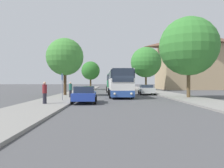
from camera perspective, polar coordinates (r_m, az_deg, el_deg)
name	(u,v)px	position (r m, az deg, el deg)	size (l,w,h in m)	color
ground_plane	(125,99)	(23.94, 3.44, -3.99)	(300.00, 300.00, 0.00)	#4C4C4F
sidewalk_left	(61,99)	(24.38, -13.22, -3.74)	(4.00, 120.00, 0.15)	gray
sidewalk_right	(189,98)	(25.47, 19.37, -3.58)	(4.00, 120.00, 0.15)	gray
building_right_background	(200,61)	(61.13, 22.03, 5.61)	(20.87, 12.31, 14.64)	tan
bus_front	(119,83)	(28.01, 1.94, 0.35)	(2.96, 10.60, 3.36)	#2D519E
bus_middle	(114,83)	(42.43, 0.43, 0.34)	(2.97, 11.36, 3.23)	silver
bus_rear	(112,82)	(55.64, 0.12, 0.47)	(2.97, 11.27, 3.38)	#238942
parked_car_left_curb	(85,94)	(19.81, -7.14, -2.68)	(2.24, 4.47, 1.51)	#233D9E
parked_car_right_near	(146,89)	(32.85, 8.95, -1.40)	(2.29, 4.63, 1.46)	silver
bus_stop_sign	(62,83)	(21.39, -12.88, 0.13)	(0.08, 0.45, 2.57)	gray
pedestrian_waiting_near	(70,90)	(24.94, -10.81, -1.44)	(0.36, 0.36, 1.75)	#23232D
pedestrian_waiting_far	(45,93)	(18.33, -17.18, -2.14)	(0.36, 0.36, 1.77)	#23232D
tree_left_near	(65,57)	(30.08, -12.19, 6.93)	(4.97, 4.97, 7.59)	#47331E
tree_left_far	(91,71)	(53.57, -5.62, 3.50)	(4.49, 4.49, 6.75)	#513D23
tree_right_near	(146,62)	(47.05, 8.86, 5.63)	(6.46, 6.46, 9.14)	#513D23
tree_right_mid	(189,46)	(26.52, 19.38, 9.25)	(6.61, 6.61, 9.08)	brown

